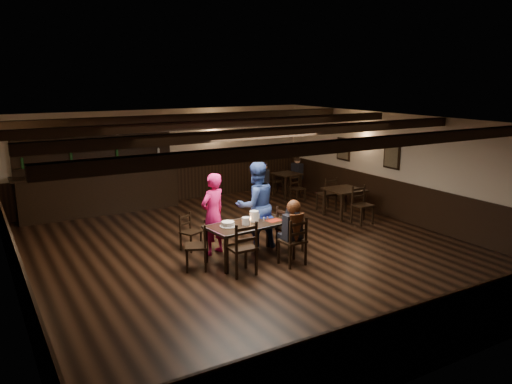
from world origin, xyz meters
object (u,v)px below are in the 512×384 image
chair_near_left (244,244)px  woman_pink (213,214)px  dining_table (249,227)px  man_blue (256,205)px  cake (228,224)px  chair_near_right (295,238)px  bar_counter (100,186)px

chair_near_left → woman_pink: bearing=88.5°
dining_table → man_blue: bearing=48.5°
man_blue → cake: (-0.93, -0.52, -0.14)m
woman_pink → man_blue: size_ratio=0.91×
chair_near_right → man_blue: man_blue is taller
chair_near_left → cake: (0.05, 0.71, 0.19)m
cake → woman_pink: bearing=90.9°
dining_table → chair_near_left: size_ratio=1.72×
man_blue → bar_counter: bar_counter is taller
chair_near_left → man_blue: man_blue is taller
woman_pink → man_blue: man_blue is taller
chair_near_right → cake: size_ratio=3.04×
dining_table → woman_pink: size_ratio=1.04×
chair_near_left → chair_near_right: (1.09, -0.07, -0.04)m
dining_table → woman_pink: bearing=124.6°
dining_table → cake: (-0.45, 0.03, 0.12)m
cake → bar_counter: bar_counter is taller
chair_near_right → woman_pink: 1.80m
bar_counter → cake: bearing=-76.3°
dining_table → woman_pink: (-0.46, 0.67, 0.17)m
dining_table → chair_near_left: (-0.50, -0.69, -0.08)m
dining_table → chair_near_right: size_ratio=1.84×
woman_pink → bar_counter: size_ratio=0.39×
cake → man_blue: bearing=29.1°
chair_near_left → cake: 0.74m
chair_near_left → man_blue: 1.61m
cake → bar_counter: size_ratio=0.07×
chair_near_right → cake: bearing=143.2°
cake → dining_table: bearing=-3.4°
chair_near_right → man_blue: (-0.11, 1.30, 0.37)m
chair_near_right → dining_table: bearing=128.1°
chair_near_right → man_blue: size_ratio=0.52×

